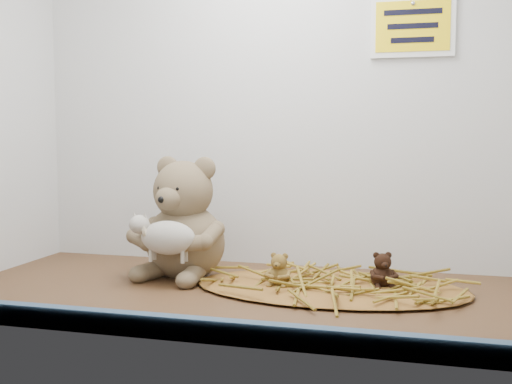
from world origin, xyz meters
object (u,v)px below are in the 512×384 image
(main_teddy, at_px, (185,217))
(mini_teddy_tan, at_px, (279,268))
(toy_lamb, at_px, (168,238))
(mini_teddy_brown, at_px, (382,268))

(main_teddy, xyz_separation_m, mini_teddy_tan, (0.23, -0.06, -0.09))
(toy_lamb, relative_size, mini_teddy_brown, 2.17)
(toy_lamb, bearing_deg, main_teddy, 90.00)
(main_teddy, relative_size, mini_teddy_tan, 3.97)
(main_teddy, bearing_deg, toy_lamb, -78.82)
(toy_lamb, bearing_deg, mini_teddy_tan, 8.54)
(main_teddy, xyz_separation_m, toy_lamb, (0.00, -0.10, -0.03))
(main_teddy, distance_m, mini_teddy_brown, 0.44)
(mini_teddy_brown, bearing_deg, main_teddy, 156.26)
(main_teddy, height_order, mini_teddy_tan, main_teddy)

